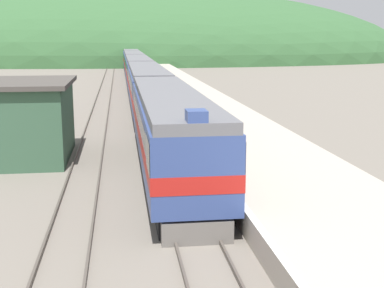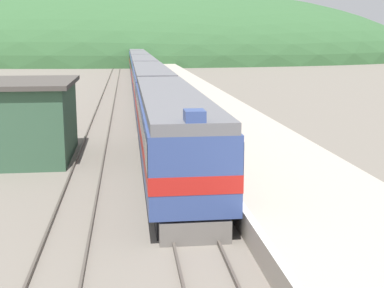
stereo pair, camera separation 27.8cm
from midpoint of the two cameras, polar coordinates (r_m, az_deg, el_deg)
track_main at (r=66.53m, az=-5.79°, el=5.81°), size 1.52×180.00×0.16m
track_siding at (r=66.52m, az=-9.36°, el=5.72°), size 1.52×180.00×0.16m
platform at (r=47.09m, az=0.86°, el=4.01°), size 6.29×140.00×0.91m
distant_hills at (r=146.02m, az=-6.90°, el=8.80°), size 156.92×70.61×38.16m
station_shed at (r=30.32m, az=-19.00°, el=2.45°), size 6.55×7.27×4.23m
express_train_lead_car at (r=25.75m, az=-2.68°, el=1.61°), size 3.01×19.36×4.30m
carriage_second at (r=46.74m, az=-4.99°, el=6.00°), size 3.00×20.84×3.94m
carriage_third at (r=68.37m, az=-5.88°, el=7.70°), size 3.00×20.84×3.94m
carriage_fourth at (r=90.05m, az=-6.35°, el=8.58°), size 3.00×20.84×3.94m
carriage_fifth at (r=111.74m, az=-6.64°, el=9.12°), size 3.00×20.84×3.94m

